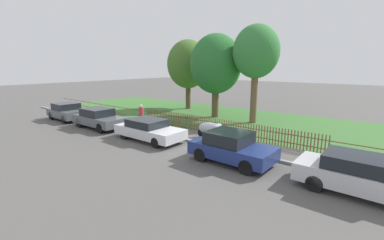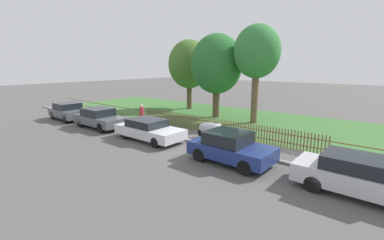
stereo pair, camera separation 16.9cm
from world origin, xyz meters
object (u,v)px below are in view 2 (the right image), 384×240
(parked_car_red_compact, at_px, (230,147))
(tree_behind_motorcycle, at_px, (217,64))
(tree_mid_park, at_px, (257,52))
(pedestrian_near_fence, at_px, (142,114))
(parked_car_navy_estate, at_px, (149,129))
(covered_motorcycle, at_px, (212,129))
(parked_car_white_van, at_px, (361,176))
(tree_nearest_kerb, at_px, (189,64))
(parked_car_black_saloon, at_px, (100,118))
(parked_car_silver_hatchback, at_px, (69,111))

(parked_car_red_compact, bearing_deg, tree_behind_motorcycle, 128.59)
(parked_car_red_compact, distance_m, tree_mid_park, 9.95)
(pedestrian_near_fence, bearing_deg, tree_mid_park, -32.94)
(parked_car_navy_estate, relative_size, tree_behind_motorcycle, 0.63)
(covered_motorcycle, relative_size, pedestrian_near_fence, 1.15)
(parked_car_white_van, height_order, tree_nearest_kerb, tree_nearest_kerb)
(parked_car_black_saloon, height_order, tree_behind_motorcycle, tree_behind_motorcycle)
(tree_mid_park, bearing_deg, parked_car_black_saloon, -133.13)
(parked_car_black_saloon, xyz_separation_m, parked_car_white_van, (15.65, 0.07, -0.02))
(parked_car_silver_hatchback, relative_size, parked_car_black_saloon, 0.89)
(tree_behind_motorcycle, distance_m, pedestrian_near_fence, 7.62)
(tree_nearest_kerb, distance_m, pedestrian_near_fence, 9.53)
(parked_car_navy_estate, xyz_separation_m, tree_mid_park, (2.78, 8.23, 4.64))
(parked_car_white_van, height_order, pedestrian_near_fence, pedestrian_near_fence)
(parked_car_white_van, relative_size, tree_behind_motorcycle, 0.62)
(tree_behind_motorcycle, bearing_deg, parked_car_silver_hatchback, -136.33)
(covered_motorcycle, distance_m, tree_mid_park, 7.43)
(parked_car_silver_hatchback, xyz_separation_m, parked_car_navy_estate, (9.57, 0.12, -0.06))
(parked_car_red_compact, bearing_deg, pedestrian_near_fence, 168.23)
(parked_car_silver_hatchback, height_order, pedestrian_near_fence, pedestrian_near_fence)
(parked_car_silver_hatchback, bearing_deg, parked_car_red_compact, 1.74)
(parked_car_black_saloon, relative_size, tree_behind_motorcycle, 0.61)
(parked_car_white_van, relative_size, pedestrian_near_fence, 2.58)
(parked_car_black_saloon, bearing_deg, pedestrian_near_fence, 40.44)
(parked_car_red_compact, distance_m, pedestrian_near_fence, 8.64)
(parked_car_navy_estate, height_order, parked_car_red_compact, parked_car_red_compact)
(parked_car_red_compact, xyz_separation_m, parked_car_white_van, (4.99, 0.10, -0.03))
(parked_car_silver_hatchback, relative_size, parked_car_white_van, 0.88)
(covered_motorcycle, height_order, tree_mid_park, tree_mid_park)
(parked_car_black_saloon, relative_size, parked_car_white_van, 0.99)
(parked_car_black_saloon, height_order, parked_car_white_van, parked_car_black_saloon)
(parked_car_white_van, distance_m, tree_behind_motorcycle, 14.59)
(parked_car_black_saloon, relative_size, parked_car_navy_estate, 0.96)
(parked_car_black_saloon, distance_m, tree_nearest_kerb, 11.08)
(tree_nearest_kerb, bearing_deg, pedestrian_near_fence, -73.05)
(parked_car_silver_hatchback, distance_m, tree_behind_motorcycle, 12.75)
(parked_car_silver_hatchback, height_order, parked_car_black_saloon, parked_car_black_saloon)
(covered_motorcycle, bearing_deg, parked_car_red_compact, -46.20)
(parked_car_navy_estate, bearing_deg, parked_car_red_compact, -1.38)
(covered_motorcycle, relative_size, tree_behind_motorcycle, 0.28)
(parked_car_black_saloon, relative_size, covered_motorcycle, 2.21)
(tree_mid_park, bearing_deg, covered_motorcycle, -89.30)
(parked_car_silver_hatchback, bearing_deg, parked_car_white_van, 2.04)
(tree_nearest_kerb, height_order, pedestrian_near_fence, tree_nearest_kerb)
(covered_motorcycle, bearing_deg, parked_car_white_van, -21.03)
(tree_mid_park, bearing_deg, parked_car_red_compact, -71.19)
(pedestrian_near_fence, bearing_deg, parked_car_silver_hatchback, 114.12)
(tree_nearest_kerb, bearing_deg, tree_behind_motorcycle, -23.66)
(parked_car_navy_estate, height_order, pedestrian_near_fence, pedestrian_near_fence)
(covered_motorcycle, height_order, tree_nearest_kerb, tree_nearest_kerb)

